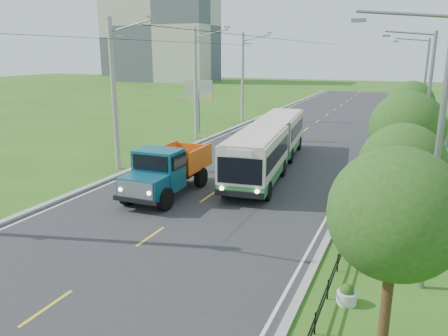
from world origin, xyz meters
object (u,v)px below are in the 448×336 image
Objects in this scene: streetlight_near at (433,147)px; planter_far at (389,149)px; planter_mid at (382,173)px; tree_third at (408,132)px; tree_back at (411,102)px; tree_fifth at (410,108)px; streetlight_mid at (425,102)px; bus at (269,142)px; planter_front at (347,295)px; tree_fourth at (409,123)px; pole_mid at (196,83)px; tree_front at (398,220)px; planter_near at (370,213)px; tree_second at (403,170)px; billboard_left at (199,94)px; dump_truck at (167,168)px; pole_far at (243,77)px; streetlight_far at (422,86)px; pole_near at (114,95)px.

planter_far is at bearing 95.30° from streetlight_near.
tree_third is at bearing -77.90° from planter_mid.
tree_third is at bearing -90.00° from tree_back.
streetlight_near reaches higher than tree_fifth.
tree_third is 5.98m from streetlight_mid.
bus is at bearing -174.23° from streetlight_mid.
tree_back reaches higher than planter_far.
streetlight_mid reaches higher than planter_front.
tree_fourth is at bearing 93.18° from streetlight_near.
tree_front is at bearing -53.91° from pole_mid.
bus is (-8.59, -13.09, -1.77)m from tree_back.
planter_front is at bearing -90.00° from planter_near.
billboard_left is (-19.36, 21.86, 0.35)m from tree_second.
tree_second is at bearing -16.46° from dump_truck.
billboard_left is at bearing 112.42° from pole_mid.
tree_back is 15.75m from bus.
tree_fourth reaches higher than planter_front.
streetlight_mid is 5.05m from planter_mid.
dump_truck is at bearing 145.67° from planter_front.
tree_back reaches higher than planter_mid.
tree_front is at bearing -87.22° from planter_far.
streetlight_near reaches higher than planter_mid.
tree_front is at bearing -90.00° from tree_back.
tree_second is 29.20m from billboard_left.
dump_truck is (-12.92, -8.57, -3.32)m from streetlight_mid.
planter_far is 18.56m from billboard_left.
tree_second reaches higher than planter_mid.
bus is (9.53, -19.95, -3.21)m from pole_far.
tree_back is at bearing -112.92° from streetlight_far.
tree_back is 24.10m from dump_truck.
streetlight_mid is 22.51m from billboard_left.
planter_near is at bearing 90.00° from planter_front.
pole_mid is at bearing -90.00° from pole_far.
streetlight_near is (0.79, 3.86, 1.18)m from tree_front.
tree_back is 8.21× the size of planter_far.
tree_fourth reaches higher than bus.
pole_mid reaches higher than planter_front.
bus is (9.53, -7.95, -3.21)m from pole_mid.
pole_near is 1.00× the size of pole_far.
tree_front is at bearing -90.00° from tree_second.
streetlight_near is (0.79, -2.14, 1.38)m from tree_second.
dump_truck is (-12.13, -14.72, -2.27)m from tree_fifth.
tree_fourth is at bearing -90.00° from tree_fifth.
planter_front is 16.00m from planter_mid.
streetlight_near is 28.00m from streetlight_far.
tree_second reaches higher than planter_far.
planter_front is 0.10× the size of dump_truck.
streetlight_mid reaches higher than planter_far.
planter_front is 24.00m from planter_far.
tree_fourth is 0.60× the size of streetlight_far.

